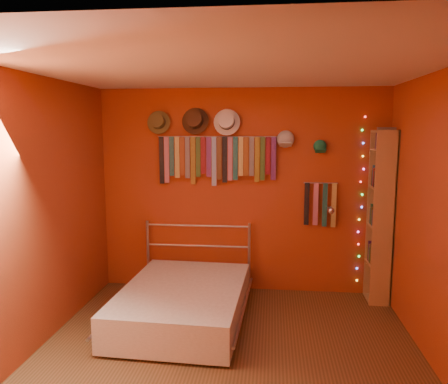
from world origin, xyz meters
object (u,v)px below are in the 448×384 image
(tie_rack, at_px, (216,157))
(bookshelf, at_px, (384,216))
(reading_lamp, at_px, (331,210))
(bed, at_px, (183,302))

(tie_rack, relative_size, bookshelf, 0.72)
(tie_rack, relative_size, reading_lamp, 4.38)
(reading_lamp, bearing_deg, bed, -154.36)
(tie_rack, height_order, reading_lamp, tie_rack)
(bed, bearing_deg, tie_rack, 78.81)
(reading_lamp, xyz_separation_m, bookshelf, (0.61, 0.03, -0.06))
(bed, bearing_deg, bookshelf, 22.19)
(reading_lamp, height_order, bookshelf, bookshelf)
(bookshelf, height_order, bed, bookshelf)
(tie_rack, bearing_deg, reading_lamp, -7.95)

